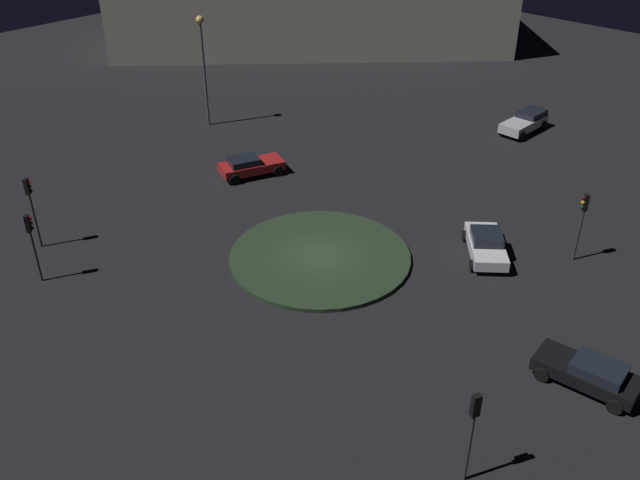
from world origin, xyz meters
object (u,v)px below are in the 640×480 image
Objects in this scene: traffic_light_northwest at (31,199)px; streetlamp_north at (203,51)px; car_red at (250,165)px; traffic_light_northwest_near at (31,235)px; store_building at (311,5)px; car_silver at (525,122)px; car_white at (486,244)px; traffic_light_southeast at (583,214)px; car_black at (589,373)px; traffic_light_southwest at (473,421)px.

traffic_light_northwest is 0.50× the size of streetlamp_north.
car_red is at bearing 44.15° from traffic_light_northwest.
store_building is (41.34, 20.64, 1.25)m from traffic_light_northwest_near.
streetlamp_north is 24.20m from store_building.
car_red is 21.62m from car_silver.
car_red is 1.18× the size of traffic_light_northwest_near.
traffic_light_southeast reaches higher than car_white.
car_black is 29.00m from traffic_light_northwest.
traffic_light_northwest is at bearing 67.89° from store_building.
traffic_light_northwest_near reaches higher than car_silver.
car_red is 32.26m from store_building.
traffic_light_northwest_near is at bearing -151.44° from streetlamp_north.
traffic_light_northwest is 1.02× the size of traffic_light_southwest.
traffic_light_northwest is 19.47m from streetlamp_north.
streetlamp_north is at bearing 68.79° from store_building.
traffic_light_northwest_near is (-11.92, 23.87, 2.03)m from car_black.
store_building reaches higher than car_white.
streetlamp_north reaches higher than traffic_light_southwest.
car_silver is at bearing 32.72° from traffic_light_northwest.
car_silver reaches higher than car_white.
store_building is at bearing 64.71° from traffic_light_northwest_near.
car_white is at bearing 100.88° from store_building.
traffic_light_northwest_near is (-4.31, 22.82, -0.18)m from traffic_light_southwest.
car_black is 7.99m from traffic_light_southwest.
traffic_light_southeast is (-14.36, -11.01, 2.04)m from car_silver.
traffic_light_southwest reaches higher than car_black.
traffic_light_southwest is 0.49× the size of streetlamp_north.
store_building reaches higher than traffic_light_northwest.
car_black is at bearing -25.28° from traffic_light_northwest_near.
streetlamp_north is at bearing 89.09° from car_red.
streetlamp_north is at bearing -40.44° from traffic_light_southeast.
car_red is 15.81m from traffic_light_northwest_near.
car_white is 5.16m from traffic_light_southeast.
store_building is at bearing 58.38° from car_red.
traffic_light_southwest is 1.07× the size of traffic_light_northwest_near.
traffic_light_southwest is at bearing -11.28° from car_white.
traffic_light_northwest reaches higher than traffic_light_northwest_near.
traffic_light_southeast is at bearing 1.90° from traffic_light_northwest.
car_red is at bearing 80.85° from store_building.
car_black is at bearing 35.60° from car_silver.
car_red is at bearing 2.08° from traffic_light_southwest.
car_white is 1.14× the size of traffic_light_northwest_near.
car_silver is at bearing -37.16° from traffic_light_southwest.
store_building is (39.72, 17.50, 1.01)m from traffic_light_northwest.
streetlamp_north is (15.09, 33.39, 2.83)m from traffic_light_southwest.
traffic_light_southeast is at bearing 88.03° from car_white.
traffic_light_southwest reaches higher than car_silver.
car_red is (-2.18, 16.73, 0.02)m from car_white.
traffic_light_northwest is 1.09× the size of traffic_light_northwest_near.
car_silver is 1.07× the size of traffic_light_southwest.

